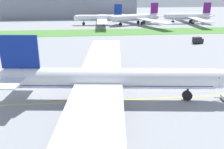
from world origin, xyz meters
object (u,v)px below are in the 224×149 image
Objects in this scene: ground_crew_wingwalker_port at (187,93)px; parked_airliner_far_centre at (138,18)px; airliner_foreground at (105,79)px; parked_airliner_far_left at (101,18)px; parked_airliner_far_right at (190,16)px; service_truck_fuel_bowser at (198,40)px.

parked_airliner_far_centre is (14.25, 127.98, 4.21)m from ground_crew_wingwalker_port.
airliner_foreground reaches higher than ground_crew_wingwalker_port.
parked_airliner_far_left reaches higher than ground_crew_wingwalker_port.
parked_airliner_far_centre is 1.09× the size of parked_airliner_far_right.
parked_airliner_far_left is at bearing 121.79° from service_truck_fuel_bowser.
parked_airliner_far_left is 0.98× the size of parked_airliner_far_right.
parked_airliner_far_left reaches higher than service_truck_fuel_bowser.
service_truck_fuel_bowser is at bearing -109.69° from parked_airliner_far_right.
service_truck_fuel_bowser is at bearing 49.76° from airliner_foreground.
parked_airliner_far_left is at bearing -178.67° from parked_airliner_far_right.
ground_crew_wingwalker_port is 0.29× the size of service_truck_fuel_bowser.
parked_airliner_far_left is 0.90× the size of parked_airliner_far_centre.
ground_crew_wingwalker_port is 0.03× the size of parked_airliner_far_right.
service_truck_fuel_bowser is (29.79, 59.58, 0.68)m from ground_crew_wingwalker_port.
service_truck_fuel_bowser is at bearing 63.44° from ground_crew_wingwalker_port.
parked_airliner_far_right reaches higher than service_truck_fuel_bowser.
service_truck_fuel_bowser is at bearing -58.21° from parked_airliner_far_left.
airliner_foreground is at bearing -93.06° from parked_airliner_far_left.
parked_airliner_far_left is (-13.18, 128.92, 4.04)m from ground_crew_wingwalker_port.
airliner_foreground reaches higher than parked_airliner_far_left.
parked_airliner_far_right reaches higher than ground_crew_wingwalker_port.
parked_airliner_far_right reaches higher than parked_airliner_far_left.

